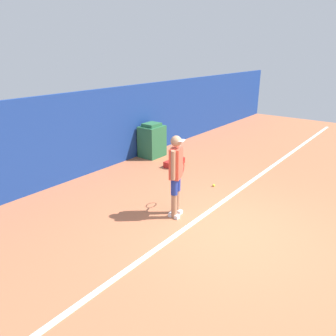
% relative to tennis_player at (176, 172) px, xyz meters
% --- Properties ---
extents(ground_plane, '(24.00, 24.00, 0.00)m').
position_rel_tennis_player_xyz_m(ground_plane, '(0.08, -1.20, -0.96)').
color(ground_plane, '#B76642').
extents(back_wall, '(24.00, 0.10, 2.28)m').
position_rel_tennis_player_xyz_m(back_wall, '(0.08, 3.43, 0.18)').
color(back_wall, navy).
rests_on(back_wall, ground_plane).
extents(court_baseline, '(21.60, 0.10, 0.01)m').
position_rel_tennis_player_xyz_m(court_baseline, '(0.08, -0.49, -0.96)').
color(court_baseline, white).
rests_on(court_baseline, ground_plane).
extents(tennis_player, '(0.85, 0.42, 1.73)m').
position_rel_tennis_player_xyz_m(tennis_player, '(0.00, 0.00, 0.00)').
color(tennis_player, '#A37556').
rests_on(tennis_player, ground_plane).
extents(tennis_ball, '(0.07, 0.07, 0.07)m').
position_rel_tennis_player_xyz_m(tennis_ball, '(1.82, 0.13, -0.93)').
color(tennis_ball, '#D1E533').
rests_on(tennis_ball, ground_plane).
extents(covered_chair, '(0.74, 0.63, 1.10)m').
position_rel_tennis_player_xyz_m(covered_chair, '(2.80, 3.01, -0.44)').
color(covered_chair, '#28663D').
rests_on(covered_chair, ground_plane).
extents(equipment_bag, '(0.77, 0.25, 0.18)m').
position_rel_tennis_player_xyz_m(equipment_bag, '(2.52, 1.91, -0.87)').
color(equipment_bag, '#B2231E').
rests_on(equipment_bag, ground_plane).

